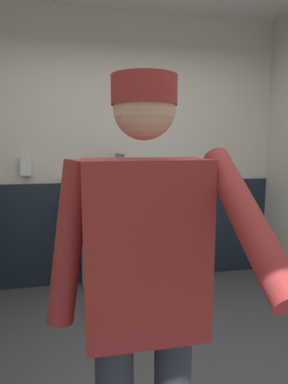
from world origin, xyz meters
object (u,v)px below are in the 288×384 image
at_px(person, 145,288).
at_px(soap_dispenser, 26,166).
at_px(urinal_middle, 155,213).
at_px(urinal_left, 83,216).

relative_size(person, soap_dispenser, 9.56).
bearing_deg(person, urinal_middle, 75.82).
xyz_separation_m(person, soap_dispenser, (-0.73, 2.33, 0.27)).
bearing_deg(urinal_left, person, -85.03).
bearing_deg(urinal_middle, soap_dispenser, 174.69).
relative_size(urinal_left, person, 0.72).
bearing_deg(soap_dispenser, urinal_left, -12.57).
distance_m(urinal_middle, person, 2.29).
distance_m(person, soap_dispenser, 2.45).
xyz_separation_m(urinal_left, urinal_middle, (0.75, 0.00, 0.00)).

